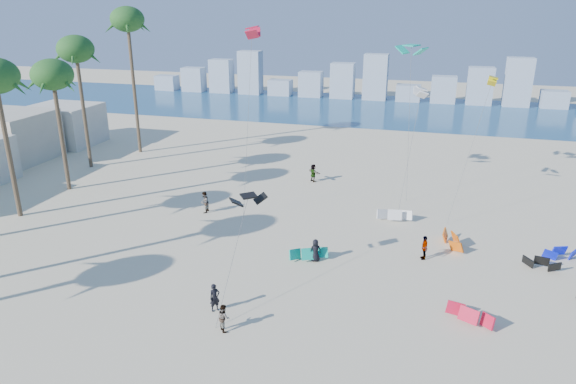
# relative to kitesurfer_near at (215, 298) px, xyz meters

# --- Properties ---
(ground) EXTENTS (220.00, 220.00, 0.00)m
(ground) POSITION_rel_kitesurfer_near_xyz_m (-1.08, -6.91, -0.87)
(ground) COLOR beige
(ground) RESTS_ON ground
(ocean) EXTENTS (220.00, 220.00, 0.00)m
(ocean) POSITION_rel_kitesurfer_near_xyz_m (-1.08, 65.09, -0.86)
(ocean) COLOR navy
(ocean) RESTS_ON ground
(kitesurfer_near) EXTENTS (0.73, 0.75, 1.74)m
(kitesurfer_near) POSITION_rel_kitesurfer_near_xyz_m (0.00, 0.00, 0.00)
(kitesurfer_near) COLOR black
(kitesurfer_near) RESTS_ON ground
(kitesurfer_mid) EXTENTS (0.97, 0.98, 1.59)m
(kitesurfer_mid) POSITION_rel_kitesurfer_near_xyz_m (1.25, -1.67, -0.07)
(kitesurfer_mid) COLOR gray
(kitesurfer_mid) RESTS_ON ground
(kitesurfers_far) EXTENTS (35.57, 18.91, 1.89)m
(kitesurfers_far) POSITION_rel_kitesurfer_near_xyz_m (6.53, 14.56, 0.02)
(kitesurfers_far) COLOR black
(kitesurfers_far) RESTS_ON ground
(grounded_kites) EXTENTS (20.10, 15.69, 0.94)m
(grounded_kites) POSITION_rel_kitesurfer_near_xyz_m (12.89, 10.67, -0.42)
(grounded_kites) COLOR #0EAA8F
(grounded_kites) RESTS_ON ground
(flying_kites) EXTENTS (28.67, 27.61, 15.96)m
(flying_kites) POSITION_rel_kitesurfer_near_xyz_m (10.57, 15.76, 10.14)
(flying_kites) COLOR black
(flying_kites) RESTS_ON ground
(distant_skyline) EXTENTS (85.00, 3.00, 8.40)m
(distant_skyline) POSITION_rel_kitesurfer_near_xyz_m (-2.27, 75.09, 2.22)
(distant_skyline) COLOR #9EADBF
(distant_skyline) RESTS_ON ground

